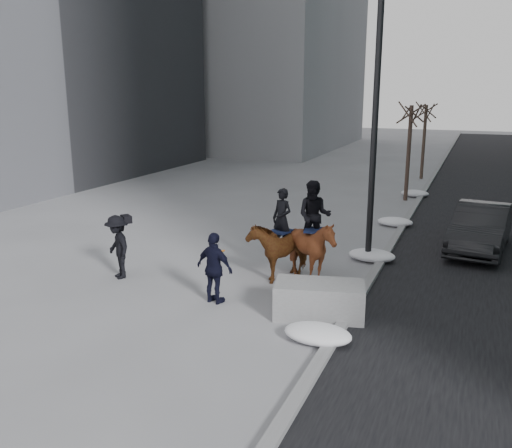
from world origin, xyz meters
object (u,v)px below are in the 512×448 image
at_px(car_near, 481,228).
at_px(mounted_right, 312,242).
at_px(mounted_left, 280,244).
at_px(planter, 319,300).

bearing_deg(car_near, mounted_right, -123.90).
xyz_separation_m(mounted_left, mounted_right, (0.95, -0.10, 0.19)).
height_order(planter, car_near, car_near).
xyz_separation_m(planter, car_near, (3.30, 7.06, 0.33)).
bearing_deg(mounted_left, mounted_right, -6.17).
bearing_deg(planter, mounted_right, 111.09).
distance_m(car_near, mounted_left, 6.99).
bearing_deg(planter, car_near, 64.93).
height_order(mounted_left, mounted_right, mounted_right).
relative_size(mounted_left, mounted_right, 0.89).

